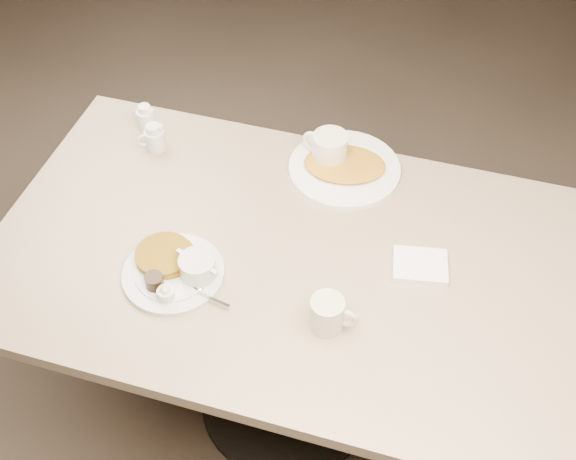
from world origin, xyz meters
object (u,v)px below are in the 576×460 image
(main_plate, at_px, (176,269))
(coffee_mug_far, at_px, (328,149))
(creamer_right, at_px, (146,118))
(coffee_mug_near, at_px, (328,314))
(hash_plate, at_px, (344,167))
(diner_table, at_px, (286,294))
(creamer_left, at_px, (154,138))

(main_plate, bearing_deg, coffee_mug_far, 62.75)
(creamer_right, bearing_deg, coffee_mug_near, -37.61)
(hash_plate, bearing_deg, diner_table, -101.72)
(coffee_mug_near, xyz_separation_m, hash_plate, (-0.08, 0.52, -0.03))
(coffee_mug_far, bearing_deg, hash_plate, -19.74)
(diner_table, relative_size, creamer_right, 18.75)
(diner_table, bearing_deg, coffee_mug_near, -49.23)
(coffee_mug_near, distance_m, creamer_right, 0.87)
(creamer_left, relative_size, creamer_right, 1.02)
(main_plate, xyz_separation_m, hash_plate, (0.31, 0.48, -0.01))
(creamer_left, height_order, hash_plate, creamer_left)
(hash_plate, bearing_deg, creamer_left, -173.70)
(coffee_mug_far, xyz_separation_m, hash_plate, (0.05, -0.02, -0.04))
(coffee_mug_far, relative_size, hash_plate, 0.42)
(main_plate, bearing_deg, creamer_right, 121.29)
(diner_table, bearing_deg, creamer_right, 146.63)
(creamer_right, xyz_separation_m, hash_plate, (0.61, -0.01, -0.02))
(hash_plate, bearing_deg, main_plate, -122.86)
(main_plate, xyz_separation_m, coffee_mug_far, (0.26, 0.50, 0.03))
(creamer_left, distance_m, creamer_right, 0.10)
(diner_table, height_order, hash_plate, hash_plate)
(coffee_mug_far, distance_m, creamer_left, 0.50)
(diner_table, bearing_deg, hash_plate, 78.28)
(coffee_mug_near, bearing_deg, creamer_right, 142.39)
(main_plate, bearing_deg, diner_table, 30.17)
(coffee_mug_near, height_order, hash_plate, coffee_mug_near)
(main_plate, bearing_deg, coffee_mug_near, -5.91)
(creamer_right, bearing_deg, main_plate, -58.71)
(creamer_right, distance_m, hash_plate, 0.61)
(creamer_right, height_order, hash_plate, creamer_right)
(main_plate, bearing_deg, creamer_left, 119.74)
(coffee_mug_far, bearing_deg, creamer_left, -170.88)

